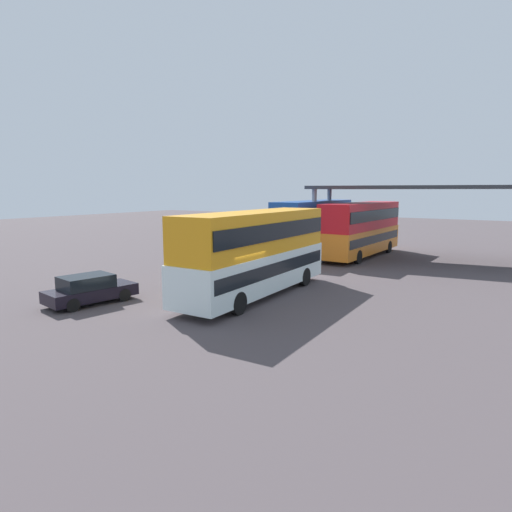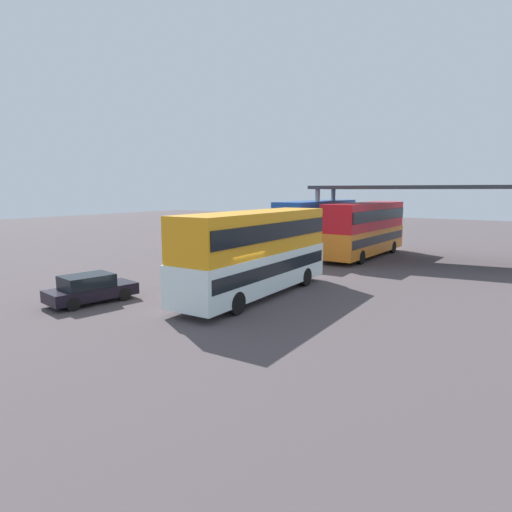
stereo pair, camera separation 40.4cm
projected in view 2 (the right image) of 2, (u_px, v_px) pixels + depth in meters
ground_plane at (230, 306)px, 19.54m from camera, size 140.00×140.00×0.00m
double_decker_main at (256, 250)px, 21.23m from camera, size 2.70×10.68×4.20m
parked_hatchback at (90, 289)px, 20.06m from camera, size 2.38×4.24×1.35m
double_decker_near_canopy at (318, 225)px, 35.02m from camera, size 2.72×11.44×4.38m
double_decker_mid_row at (365, 227)px, 33.75m from camera, size 2.98×11.19×4.25m
depot_canopy at (441, 191)px, 30.85m from camera, size 18.86×7.97×5.56m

